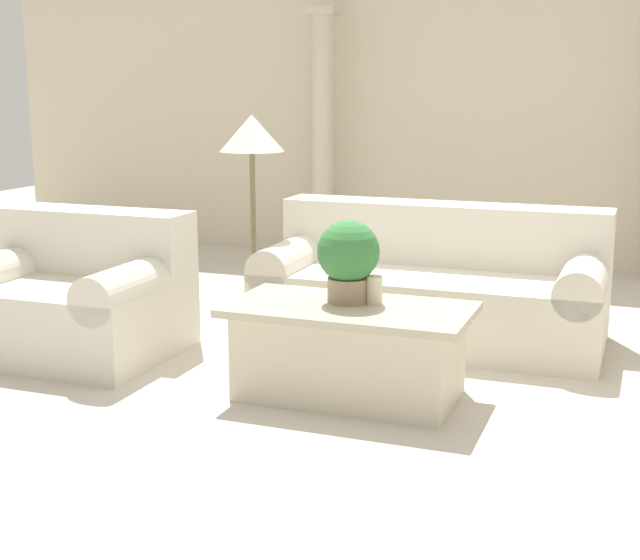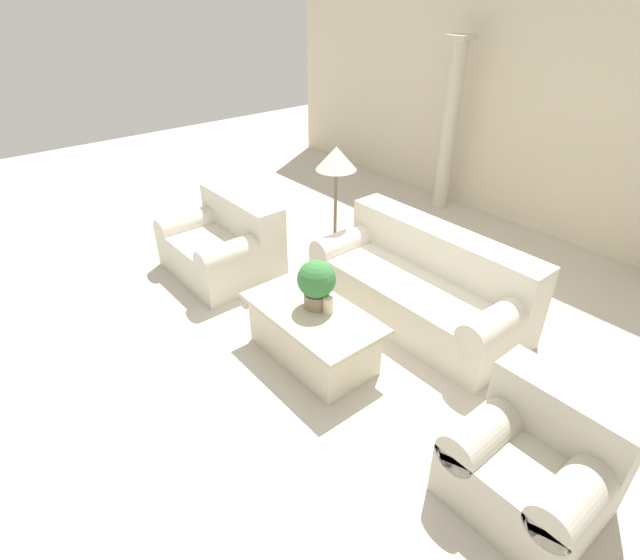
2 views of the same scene
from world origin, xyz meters
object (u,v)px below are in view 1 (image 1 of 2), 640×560
Objects in this scene: sofa_long at (433,286)px; floor_lamp at (252,143)px; coffee_table at (349,350)px; potted_plant at (348,257)px; loveseat at (76,295)px.

floor_lamp is at bearing -177.91° from sofa_long.
potted_plant is (-0.03, 0.07, 0.48)m from coffee_table.
floor_lamp reaches higher than sofa_long.
loveseat is 1.83m from coffee_table.
potted_plant is at bearing -46.71° from floor_lamp.
potted_plant is 1.62m from floor_lamp.
loveseat is at bearing 176.09° from potted_plant.
floor_lamp is at bearing 133.29° from potted_plant.
coffee_table is 1.89m from floor_lamp.
sofa_long is 1.52× the size of floor_lamp.
coffee_table is 0.89× the size of floor_lamp.
loveseat is 2.88× the size of potted_plant.
sofa_long reaches higher than coffee_table.
potted_plant is (1.78, -0.12, 0.38)m from loveseat.
potted_plant is at bearing -3.91° from loveseat.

